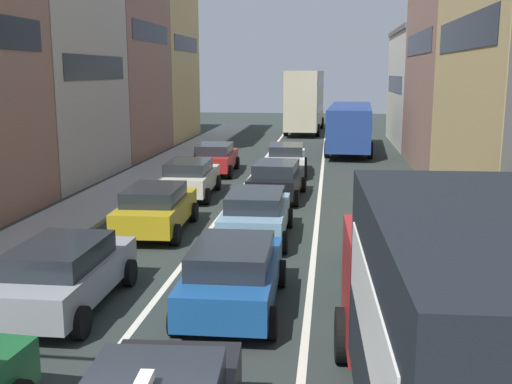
# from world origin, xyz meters

# --- Properties ---
(sidewalk_left) EXTENTS (2.60, 64.00, 0.14)m
(sidewalk_left) POSITION_xyz_m (-6.70, 20.00, 0.07)
(sidewalk_left) COLOR #A0A0A0
(sidewalk_left) RESTS_ON ground
(lane_stripe_left) EXTENTS (0.16, 60.00, 0.01)m
(lane_stripe_left) POSITION_xyz_m (-1.70, 20.00, 0.01)
(lane_stripe_left) COLOR silver
(lane_stripe_left) RESTS_ON ground
(lane_stripe_right) EXTENTS (0.16, 60.00, 0.01)m
(lane_stripe_right) POSITION_xyz_m (1.70, 20.00, 0.01)
(lane_stripe_right) COLOR silver
(lane_stripe_right) RESTS_ON ground
(building_row_left) EXTENTS (7.20, 43.90, 13.47)m
(building_row_left) POSITION_xyz_m (-12.00, 23.36, 5.84)
(building_row_left) COLOR gray
(building_row_left) RESTS_ON ground
(removalist_box_truck) EXTENTS (2.92, 7.78, 3.58)m
(removalist_box_truck) POSITION_xyz_m (3.70, 2.12, 1.97)
(removalist_box_truck) COLOR #A51E1E
(removalist_box_truck) RESTS_ON ground
(sedan_centre_lane_second) EXTENTS (2.13, 4.33, 1.49)m
(sedan_centre_lane_second) POSITION_xyz_m (0.11, 7.14, 0.80)
(sedan_centre_lane_second) COLOR #194C8C
(sedan_centre_lane_second) RESTS_ON ground
(wagon_left_lane_second) EXTENTS (2.10, 4.32, 1.49)m
(wagon_left_lane_second) POSITION_xyz_m (-3.47, 6.75, 0.80)
(wagon_left_lane_second) COLOR gray
(wagon_left_lane_second) RESTS_ON ground
(hatchback_centre_lane_third) EXTENTS (2.12, 4.33, 1.49)m
(hatchback_centre_lane_third) POSITION_xyz_m (-0.08, 12.73, 0.80)
(hatchback_centre_lane_third) COLOR #759EB7
(hatchback_centre_lane_third) RESTS_ON ground
(sedan_left_lane_third) EXTENTS (2.21, 4.37, 1.49)m
(sedan_left_lane_third) POSITION_xyz_m (-3.31, 13.13, 0.80)
(sedan_left_lane_third) COLOR #B29319
(sedan_left_lane_third) RESTS_ON ground
(coupe_centre_lane_fourth) EXTENTS (2.23, 4.38, 1.49)m
(coupe_centre_lane_fourth) POSITION_xyz_m (-0.00, 18.83, 0.80)
(coupe_centre_lane_fourth) COLOR black
(coupe_centre_lane_fourth) RESTS_ON ground
(sedan_left_lane_fourth) EXTENTS (2.19, 4.36, 1.49)m
(sedan_left_lane_fourth) POSITION_xyz_m (-3.53, 18.73, 0.80)
(sedan_left_lane_fourth) COLOR beige
(sedan_left_lane_fourth) RESTS_ON ground
(sedan_centre_lane_fifth) EXTENTS (2.21, 4.37, 1.49)m
(sedan_centre_lane_fifth) POSITION_xyz_m (-0.06, 24.79, 0.80)
(sedan_centre_lane_fifth) COLOR silver
(sedan_centre_lane_fifth) RESTS_ON ground
(sedan_left_lane_fifth) EXTENTS (2.19, 4.36, 1.49)m
(sedan_left_lane_fifth) POSITION_xyz_m (-3.60, 24.55, 0.80)
(sedan_left_lane_fifth) COLOR #A51E1E
(sedan_left_lane_fifth) RESTS_ON ground
(sedan_right_lane_behind_truck) EXTENTS (2.10, 4.32, 1.49)m
(sedan_right_lane_behind_truck) POSITION_xyz_m (3.53, 9.22, 0.80)
(sedan_right_lane_behind_truck) COLOR #19592D
(sedan_right_lane_behind_truck) RESTS_ON ground
(bus_mid_queue_primary) EXTENTS (3.18, 10.61, 2.90)m
(bus_mid_queue_primary) POSITION_xyz_m (3.30, 33.94, 1.76)
(bus_mid_queue_primary) COLOR navy
(bus_mid_queue_primary) RESTS_ON ground
(bus_far_queue_secondary) EXTENTS (3.04, 10.57, 5.06)m
(bus_far_queue_secondary) POSITION_xyz_m (-0.07, 45.91, 2.83)
(bus_far_queue_secondary) COLOR #BFB793
(bus_far_queue_secondary) RESTS_ON ground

